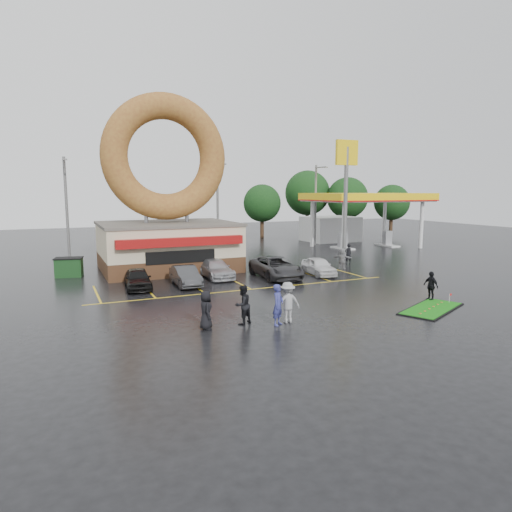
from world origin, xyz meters
name	(u,v)px	position (x,y,z in m)	size (l,w,h in m)	color
ground	(275,301)	(0.00, 0.00, 0.00)	(120.00, 120.00, 0.00)	black
donut_shop	(167,213)	(-3.00, 12.97, 4.46)	(10.20, 8.70, 13.50)	#472B19
gas_station	(350,212)	(20.00, 20.94, 3.70)	(12.30, 13.65, 5.90)	silver
shell_sign	(346,177)	(13.00, 12.00, 7.38)	(2.20, 0.36, 10.60)	slate
streetlight_left	(67,207)	(-10.00, 19.92, 4.78)	(0.40, 2.21, 9.00)	slate
streetlight_mid	(218,205)	(4.00, 20.92, 4.78)	(0.40, 2.21, 9.00)	slate
streetlight_right	(316,203)	(16.00, 21.92, 4.78)	(0.40, 2.21, 9.00)	slate
tree_far_a	(347,198)	(26.00, 30.00, 5.18)	(5.60, 5.60, 8.00)	#332114
tree_far_b	(392,203)	(32.00, 28.00, 4.53)	(4.90, 4.90, 7.00)	#332114
tree_far_c	(307,193)	(22.00, 34.00, 5.84)	(6.30, 6.30, 9.00)	#332114
tree_far_d	(262,203)	(14.00, 32.00, 4.53)	(4.90, 4.90, 7.00)	#332114
car_black	(138,279)	(-6.48, 6.44, 0.65)	(1.54, 3.83, 1.31)	black
car_dgrey	(186,276)	(-3.47, 6.15, 0.64)	(1.36, 3.90, 1.29)	#323335
car_silver	(216,269)	(-0.75, 7.99, 0.64)	(1.78, 4.38, 1.27)	#A7A8AC
car_grey	(276,267)	(3.16, 6.24, 0.75)	(2.48, 5.39, 1.50)	#2F2F31
car_white	(319,266)	(6.52, 5.92, 0.65)	(1.53, 3.81, 1.30)	silver
person_blue	(278,305)	(-1.94, -4.15, 0.95)	(0.70, 0.46, 1.91)	navy
person_blackjkt	(243,305)	(-3.38, -3.36, 0.92)	(0.89, 0.70, 1.84)	black
person_hoodie	(288,302)	(-1.35, -3.98, 0.97)	(1.25, 0.72, 1.93)	gray
person_bystander	(206,310)	(-5.18, -3.45, 0.88)	(0.86, 0.56, 1.75)	black
person_cameraman	(431,286)	(8.06, -3.42, 0.83)	(0.98, 0.41, 1.67)	black
person_walker_near	(342,259)	(9.63, 7.44, 0.82)	(1.52, 0.48, 1.64)	gray
person_walker_far	(348,254)	(11.43, 9.16, 0.87)	(0.63, 0.42, 1.74)	black
dumpster	(69,268)	(-10.28, 12.75, 0.65)	(1.80, 1.20, 1.30)	#183F1A
putting_green	(431,309)	(6.66, -4.94, 0.04)	(4.87, 3.64, 0.56)	black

